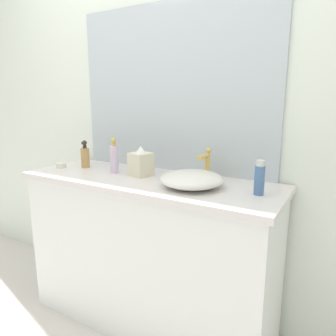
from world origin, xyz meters
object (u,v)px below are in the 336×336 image
object	(u,v)px
lotion_bottle	(114,158)
candle_jar	(61,165)
sink_basin	(192,179)
soap_dispenser	(85,156)
perfume_bottle	(259,178)
tissue_box	(141,163)

from	to	relation	value
lotion_bottle	candle_jar	world-z (taller)	lotion_bottle
sink_basin	candle_jar	distance (m)	0.94
soap_dispenser	lotion_bottle	xyz separation A→B (m)	(0.27, -0.03, 0.02)
sink_basin	perfume_bottle	world-z (taller)	perfume_bottle
soap_dispenser	perfume_bottle	distance (m)	1.14
lotion_bottle	candle_jar	size ratio (longest dim) A/B	3.38
soap_dispenser	lotion_bottle	distance (m)	0.27
soap_dispenser	candle_jar	size ratio (longest dim) A/B	2.80
sink_basin	lotion_bottle	size ratio (longest dim) A/B	1.54
sink_basin	candle_jar	world-z (taller)	sink_basin
soap_dispenser	lotion_bottle	bearing A→B (deg)	-5.99
soap_dispenser	tissue_box	bearing A→B (deg)	-0.65
soap_dispenser	sink_basin	bearing A→B (deg)	-5.04
tissue_box	lotion_bottle	bearing A→B (deg)	-172.60
perfume_bottle	sink_basin	bearing A→B (deg)	-174.25
perfume_bottle	tissue_box	distance (m)	0.69
lotion_bottle	soap_dispenser	bearing A→B (deg)	174.01
lotion_bottle	tissue_box	distance (m)	0.18
sink_basin	soap_dispenser	bearing A→B (deg)	174.96
sink_basin	candle_jar	size ratio (longest dim) A/B	5.20
candle_jar	perfume_bottle	bearing A→B (deg)	2.34
perfume_bottle	tissue_box	xyz separation A→B (m)	(-0.69, 0.03, -0.00)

